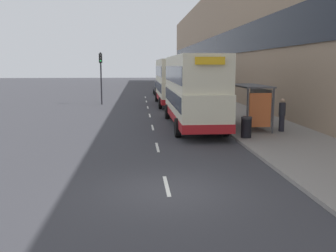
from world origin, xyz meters
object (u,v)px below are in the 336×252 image
Objects in this scene: pedestrian_at_shelter at (271,108)px; litter_bin at (246,127)px; pedestrian_1 at (282,115)px; traffic_light_far_kerb at (101,70)px; car_0 at (161,88)px; pedestrian_2 at (231,113)px; double_decker_bus_near at (193,90)px; bus_shelter at (254,98)px; double_decker_bus_ahead at (172,81)px.

litter_bin is (-3.21, -5.34, -0.36)m from pedestrian_at_shelter.
pedestrian_1 reaches higher than pedestrian_at_shelter.
pedestrian_1 reaches higher than litter_bin.
traffic_light_far_kerb reaches higher than pedestrian_1.
car_0 is 29.56m from pedestrian_1.
double_decker_bus_near is at bearing 133.02° from pedestrian_2.
pedestrian_1 is (-0.74, -3.70, 0.04)m from pedestrian_at_shelter.
bus_shelter is 0.39× the size of double_decker_bus_near.
bus_shelter is at bearing 65.88° from litter_bin.
traffic_light_far_kerb reaches higher than bus_shelter.
pedestrian_at_shelter reaches higher than car_0.
bus_shelter is at bearing -82.64° from car_0.
traffic_light_far_kerb is at bearing -118.14° from car_0.
traffic_light_far_kerb is at bearing 122.73° from bus_shelter.
pedestrian_2 reaches higher than car_0.
pedestrian_2 reaches higher than litter_bin.
bus_shelter is 2.31× the size of pedestrian_1.
litter_bin is 20.78m from traffic_light_far_kerb.
car_0 is 30.89m from litter_bin.
pedestrian_at_shelter is (5.61, -25.46, 0.19)m from car_0.
car_0 reaches higher than litter_bin.
bus_shelter is 1.84m from pedestrian_1.
car_0 is 2.30× the size of pedestrian_at_shelter.
car_0 is 28.43m from pedestrian_2.
pedestrian_1 is at bearing -73.64° from double_decker_bus_ahead.
traffic_light_far_kerb is at bearing 115.75° from litter_bin.
car_0 is at bearing 97.36° from bus_shelter.
traffic_light_far_kerb is (-6.55, -12.24, 2.52)m from car_0.
traffic_light_far_kerb is (-6.75, 1.00, 1.07)m from double_decker_bus_ahead.
traffic_light_far_kerb is (-8.95, 18.56, 2.69)m from litter_bin.
traffic_light_far_kerb is (-10.17, 15.83, 1.48)m from bus_shelter.
litter_bin is (2.20, -17.55, -1.61)m from double_decker_bus_ahead.
pedestrian_1 reaches higher than car_0.
traffic_light_far_kerb reaches higher than pedestrian_at_shelter.
double_decker_bus_ahead is 13.32m from car_0.
pedestrian_at_shelter is at bearing 58.99° from litter_bin.
litter_bin is at bearing -82.86° from double_decker_bus_ahead.
double_decker_bus_ahead reaches higher than bus_shelter.
bus_shelter is 2.42× the size of pedestrian_at_shelter.
bus_shelter is 0.41× the size of double_decker_bus_ahead.
double_decker_bus_near is 6.25× the size of pedestrian_at_shelter.
double_decker_bus_ahead reaches higher than car_0.
double_decker_bus_near is at bearing 151.78° from bus_shelter.
pedestrian_2 is at bearing -46.98° from double_decker_bus_near.
litter_bin is (2.40, -30.80, -0.17)m from car_0.
pedestrian_2 is 2.50m from litter_bin.
car_0 is at bearing 90.71° from double_decker_bus_near.
traffic_light_far_kerb is (-8.78, 16.10, 2.29)m from pedestrian_2.
double_decker_bus_near is at bearing -89.45° from double_decker_bus_ahead.
litter_bin is (0.17, -2.46, -0.39)m from pedestrian_2.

